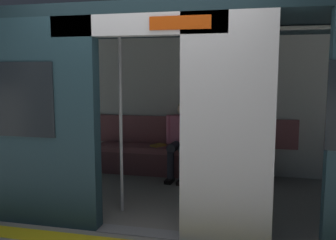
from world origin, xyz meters
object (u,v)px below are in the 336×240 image
train_car (161,82)px  bench_seat (180,154)px  person_seated (183,134)px  book (158,145)px  grab_pole_door (121,121)px  grab_pole_far (186,122)px  handbag (207,143)px

train_car → bench_seat: 1.50m
person_seated → book: bearing=-12.7°
book → bench_seat: bearing=-153.7°
grab_pole_door → grab_pole_far: size_ratio=1.00×
bench_seat → book: size_ratio=12.33×
person_seated → book: size_ratio=5.33×
grab_pole_door → person_seated: bearing=-105.2°
person_seated → book: (0.41, -0.09, -0.21)m
person_seated → grab_pole_door: bearing=74.8°
handbag → book: (0.77, 0.03, -0.07)m
person_seated → book: person_seated is taller
person_seated → grab_pole_door: 1.64m
train_car → bench_seat: bearing=-92.9°
bench_seat → person_seated: 0.33m
train_car → grab_pole_far: 0.81m
handbag → grab_pole_door: (0.78, 1.65, 0.53)m
person_seated → grab_pole_far: grab_pole_far is taller
train_car → book: train_car is taller
train_car → grab_pole_door: train_car is taller
handbag → book: 0.78m
grab_pole_far → train_car: bearing=-53.3°
handbag → grab_pole_far: bearing=88.4°
bench_seat → handbag: bearing=-170.8°
grab_pole_door → book: bearing=-90.2°
person_seated → grab_pole_far: bearing=102.2°
train_car → grab_pole_door: 0.81m
person_seated → train_car: bearing=83.9°
handbag → grab_pole_far: size_ratio=0.12×
train_car → book: 1.47m
bench_seat → book: 0.38m
grab_pole_far → book: bearing=-65.1°
person_seated → handbag: size_ratio=4.51×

